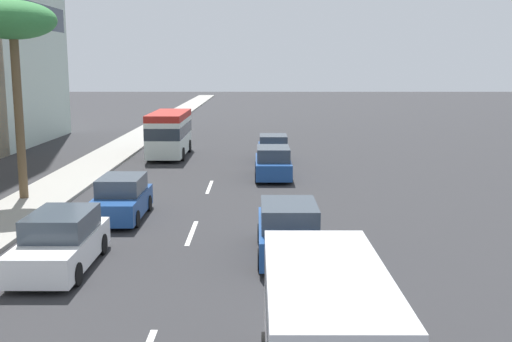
{
  "coord_description": "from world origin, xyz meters",
  "views": [
    {
      "loc": [
        -5.6,
        -2.31,
        5.89
      ],
      "look_at": [
        16.4,
        -2.28,
        2.07
      ],
      "focal_mm": 43.09,
      "sensor_mm": 36.0,
      "label": 1
    }
  ],
  "objects_px": {
    "minibus_lead": "(170,132)",
    "car_fifth": "(121,199)",
    "van_third": "(326,331)",
    "car_sixth": "(288,231)",
    "car_fourth": "(273,163)",
    "car_seventh": "(61,242)",
    "palm_tree": "(13,24)",
    "car_second": "(273,149)"
  },
  "relations": [
    {
      "from": "minibus_lead",
      "to": "car_fifth",
      "type": "bearing_deg",
      "value": 1.47
    },
    {
      "from": "van_third",
      "to": "car_sixth",
      "type": "relative_size",
      "value": 1.11
    },
    {
      "from": "car_fifth",
      "to": "car_fourth",
      "type": "bearing_deg",
      "value": 144.93
    },
    {
      "from": "car_seventh",
      "to": "car_fifth",
      "type": "bearing_deg",
      "value": 175.2
    },
    {
      "from": "palm_tree",
      "to": "car_sixth",
      "type": "bearing_deg",
      "value": -125.0
    },
    {
      "from": "van_third",
      "to": "car_fourth",
      "type": "xyz_separation_m",
      "value": [
        22.08,
        0.31,
        -0.66
      ]
    },
    {
      "from": "car_fifth",
      "to": "car_sixth",
      "type": "distance_m",
      "value": 7.81
    },
    {
      "from": "minibus_lead",
      "to": "van_third",
      "type": "xyz_separation_m",
      "value": [
        -29.77,
        -6.82,
        -0.14
      ]
    },
    {
      "from": "car_second",
      "to": "van_third",
      "type": "distance_m",
      "value": 27.69
    },
    {
      "from": "van_third",
      "to": "car_seventh",
      "type": "height_order",
      "value": "van_third"
    },
    {
      "from": "car_second",
      "to": "car_sixth",
      "type": "height_order",
      "value": "car_sixth"
    },
    {
      "from": "car_fourth",
      "to": "palm_tree",
      "type": "height_order",
      "value": "palm_tree"
    },
    {
      "from": "car_fifth",
      "to": "palm_tree",
      "type": "height_order",
      "value": "palm_tree"
    },
    {
      "from": "palm_tree",
      "to": "car_seventh",
      "type": "bearing_deg",
      "value": -153.57
    },
    {
      "from": "minibus_lead",
      "to": "car_fourth",
      "type": "relative_size",
      "value": 1.44
    },
    {
      "from": "car_second",
      "to": "van_third",
      "type": "height_order",
      "value": "van_third"
    },
    {
      "from": "minibus_lead",
      "to": "van_third",
      "type": "distance_m",
      "value": 30.55
    },
    {
      "from": "car_second",
      "to": "palm_tree",
      "type": "xyz_separation_m",
      "value": [
        -11.18,
        11.2,
        6.78
      ]
    },
    {
      "from": "minibus_lead",
      "to": "car_fifth",
      "type": "xyz_separation_m",
      "value": [
        -16.37,
        -0.42,
        -0.81
      ]
    },
    {
      "from": "car_sixth",
      "to": "car_fifth",
      "type": "bearing_deg",
      "value": 52.74
    },
    {
      "from": "car_seventh",
      "to": "minibus_lead",
      "type": "bearing_deg",
      "value": 179.81
    },
    {
      "from": "car_second",
      "to": "palm_tree",
      "type": "bearing_deg",
      "value": 134.94
    },
    {
      "from": "van_third",
      "to": "car_seventh",
      "type": "bearing_deg",
      "value": 42.54
    },
    {
      "from": "car_second",
      "to": "car_seventh",
      "type": "height_order",
      "value": "same"
    },
    {
      "from": "car_fourth",
      "to": "minibus_lead",
      "type": "bearing_deg",
      "value": 40.23
    },
    {
      "from": "car_second",
      "to": "car_fourth",
      "type": "relative_size",
      "value": 0.89
    },
    {
      "from": "minibus_lead",
      "to": "car_seventh",
      "type": "height_order",
      "value": "minibus_lead"
    },
    {
      "from": "minibus_lead",
      "to": "car_second",
      "type": "xyz_separation_m",
      "value": [
        -2.09,
        -6.66,
        -0.8
      ]
    },
    {
      "from": "van_third",
      "to": "car_seventh",
      "type": "distance_m",
      "value": 10.22
    },
    {
      "from": "car_second",
      "to": "minibus_lead",
      "type": "bearing_deg",
      "value": 72.57
    },
    {
      "from": "car_second",
      "to": "car_sixth",
      "type": "bearing_deg",
      "value": 179.93
    },
    {
      "from": "minibus_lead",
      "to": "palm_tree",
      "type": "bearing_deg",
      "value": -18.89
    },
    {
      "from": "car_sixth",
      "to": "palm_tree",
      "type": "relative_size",
      "value": 0.53
    },
    {
      "from": "car_second",
      "to": "car_fourth",
      "type": "distance_m",
      "value": 5.61
    },
    {
      "from": "minibus_lead",
      "to": "car_fourth",
      "type": "xyz_separation_m",
      "value": [
        -7.7,
        -6.51,
        -0.8
      ]
    },
    {
      "from": "van_third",
      "to": "car_fifth",
      "type": "height_order",
      "value": "van_third"
    },
    {
      "from": "car_second",
      "to": "car_fifth",
      "type": "height_order",
      "value": "car_second"
    },
    {
      "from": "car_fourth",
      "to": "car_seventh",
      "type": "bearing_deg",
      "value": 155.68
    },
    {
      "from": "minibus_lead",
      "to": "car_fourth",
      "type": "height_order",
      "value": "minibus_lead"
    },
    {
      "from": "car_sixth",
      "to": "car_seventh",
      "type": "relative_size",
      "value": 0.98
    },
    {
      "from": "car_seventh",
      "to": "car_fourth",
      "type": "bearing_deg",
      "value": 155.68
    },
    {
      "from": "minibus_lead",
      "to": "car_sixth",
      "type": "relative_size",
      "value": 1.48
    }
  ]
}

